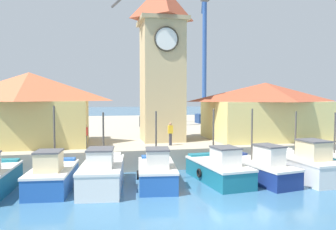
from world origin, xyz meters
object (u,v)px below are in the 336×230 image
at_px(fishing_boat_left_outer, 52,176).
at_px(port_crane_near, 204,66).
at_px(fishing_boat_mid_right, 259,168).
at_px(dock_worker_near_tower, 85,136).
at_px(fishing_boat_center, 219,169).
at_px(fishing_boat_mid_left, 157,172).
at_px(fishing_boat_right_inner, 303,165).
at_px(fishing_boat_left_inner, 102,173).
at_px(warehouse_right, 265,110).
at_px(clock_tower, 162,58).
at_px(port_crane_far, 148,67).
at_px(warehouse_left, 30,108).
at_px(dock_worker_along_quay, 170,133).

relative_size(fishing_boat_left_outer, port_crane_near, 0.24).
bearing_deg(fishing_boat_mid_right, dock_worker_near_tower, 151.42).
bearing_deg(fishing_boat_center, fishing_boat_left_outer, 178.70).
distance_m(fishing_boat_mid_left, fishing_boat_mid_right, 5.93).
bearing_deg(fishing_boat_right_inner, dock_worker_near_tower, 156.71).
bearing_deg(fishing_boat_left_inner, fishing_boat_right_inner, -1.78).
xyz_separation_m(fishing_boat_mid_left, port_crane_near, (10.65, 24.18, 8.07)).
bearing_deg(dock_worker_near_tower, port_crane_near, 52.57).
relative_size(fishing_boat_left_outer, warehouse_right, 0.48).
relative_size(fishing_boat_center, clock_tower, 0.38).
distance_m(fishing_boat_left_inner, port_crane_near, 28.76).
xyz_separation_m(fishing_boat_center, port_crane_far, (-1.09, 19.72, 7.44)).
bearing_deg(dock_worker_near_tower, port_crane_far, 66.42).
distance_m(warehouse_right, port_crane_far, 15.34).
relative_size(fishing_boat_left_inner, port_crane_near, 0.28).
height_order(clock_tower, warehouse_left, clock_tower).
distance_m(fishing_boat_mid_right, port_crane_near, 26.12).
bearing_deg(warehouse_right, fishing_boat_mid_left, -144.52).
bearing_deg(port_crane_near, fishing_boat_left_outer, -123.85).
bearing_deg(fishing_boat_mid_left, warehouse_left, 135.32).
relative_size(warehouse_left, dock_worker_along_quay, 5.20).
bearing_deg(fishing_boat_mid_right, port_crane_far, 99.80).
height_order(warehouse_right, dock_worker_near_tower, warehouse_right).
bearing_deg(clock_tower, dock_worker_near_tower, -153.98).
relative_size(fishing_boat_right_inner, clock_tower, 0.39).
distance_m(fishing_boat_right_inner, warehouse_left, 18.68).
distance_m(fishing_boat_mid_left, dock_worker_near_tower, 6.63).
xyz_separation_m(fishing_boat_mid_left, clock_tower, (1.85, 7.96, 7.06)).
xyz_separation_m(fishing_boat_left_inner, clock_tower, (4.72, 7.88, 6.99)).
xyz_separation_m(fishing_boat_center, dock_worker_near_tower, (-7.47, 5.10, 1.49)).
distance_m(fishing_boat_left_inner, warehouse_left, 9.72).
bearing_deg(port_crane_near, fishing_boat_mid_right, -100.97).
bearing_deg(port_crane_far, fishing_boat_center, -86.84).
height_order(fishing_boat_right_inner, warehouse_left, warehouse_left).
bearing_deg(clock_tower, fishing_boat_mid_left, -103.08).
xyz_separation_m(warehouse_left, dock_worker_along_quay, (9.79, -2.52, -1.81)).
bearing_deg(fishing_boat_mid_right, fishing_boat_left_outer, 177.64).
bearing_deg(clock_tower, fishing_boat_right_inner, -50.33).
bearing_deg(clock_tower, fishing_boat_left_outer, -133.21).
height_order(fishing_boat_mid_left, fishing_boat_right_inner, fishing_boat_mid_left).
relative_size(fishing_boat_left_inner, port_crane_far, 0.31).
distance_m(fishing_boat_mid_left, warehouse_left, 11.54).
relative_size(fishing_boat_center, dock_worker_near_tower, 3.18).
bearing_deg(port_crane_far, warehouse_right, -57.53).
height_order(fishing_boat_left_outer, fishing_boat_center, fishing_boat_left_outer).
xyz_separation_m(warehouse_right, dock_worker_along_quay, (-8.43, -2.12, -1.51)).
bearing_deg(fishing_boat_right_inner, fishing_boat_left_outer, 177.85).
relative_size(fishing_boat_right_inner, dock_worker_along_quay, 3.33).
height_order(fishing_boat_left_inner, dock_worker_along_quay, fishing_boat_left_inner).
height_order(fishing_boat_left_outer, fishing_boat_left_inner, fishing_boat_left_outer).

